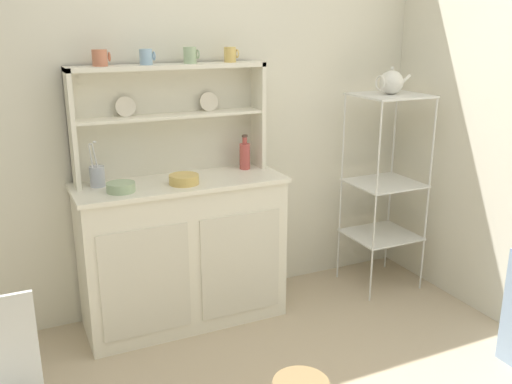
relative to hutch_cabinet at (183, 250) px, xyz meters
name	(u,v)px	position (x,y,z in m)	size (l,w,h in m)	color
wall_back	(174,104)	(0.06, 0.26, 0.81)	(3.84, 0.05, 2.50)	silver
hutch_cabinet	(183,250)	(0.00, 0.00, 0.00)	(1.17, 0.45, 0.86)	silver
hutch_shelf_unit	(169,110)	(0.00, 0.16, 0.79)	(1.09, 0.18, 0.62)	silver
bakers_rack	(385,171)	(1.34, -0.09, 0.35)	(0.43, 0.40, 1.28)	silver
cup_terracotta_0	(100,58)	(-0.36, 0.12, 1.08)	(0.09, 0.08, 0.08)	#C67556
cup_sky_1	(146,57)	(-0.12, 0.12, 1.08)	(0.08, 0.07, 0.08)	#8EB2D1
cup_sage_2	(190,55)	(0.12, 0.12, 1.09)	(0.09, 0.07, 0.09)	#9EB78E
cup_gold_3	(230,55)	(0.36, 0.12, 1.09)	(0.08, 0.07, 0.08)	#DBB760
bowl_mixing_large	(121,187)	(-0.34, -0.07, 0.44)	(0.15, 0.15, 0.05)	#9EB78E
bowl_floral_medium	(184,179)	(0.00, -0.07, 0.44)	(0.16, 0.16, 0.05)	#DBB760
jam_bottle	(245,155)	(0.43, 0.09, 0.50)	(0.06, 0.06, 0.21)	#B74C47
utensil_jar	(97,176)	(-0.43, 0.08, 0.48)	(0.08, 0.08, 0.25)	#B2B7C6
porcelain_teapot	(391,82)	(1.34, -0.09, 0.91)	(0.24, 0.15, 0.17)	white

